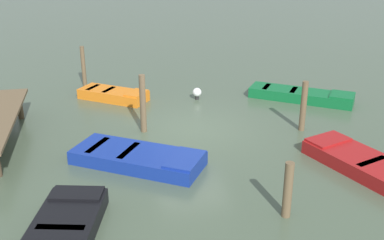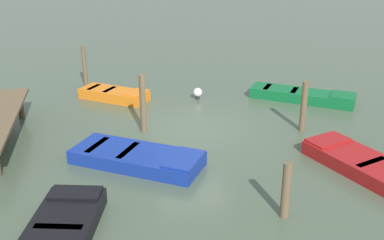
{
  "view_description": "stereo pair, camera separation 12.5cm",
  "coord_description": "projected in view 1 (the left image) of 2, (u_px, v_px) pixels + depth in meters",
  "views": [
    {
      "loc": [
        -14.46,
        2.88,
        6.26
      ],
      "look_at": [
        0.0,
        0.0,
        0.35
      ],
      "focal_mm": 43.51,
      "sensor_mm": 36.0,
      "label": 1
    },
    {
      "loc": [
        -14.49,
        2.76,
        6.26
      ],
      "look_at": [
        0.0,
        0.0,
        0.35
      ],
      "focal_mm": 43.51,
      "sensor_mm": 36.0,
      "label": 2
    }
  ],
  "objects": [
    {
      "name": "mooring_piling_far_right",
      "position": [
        83.0,
        67.0,
        20.2
      ],
      "size": [
        0.18,
        0.18,
        1.8
      ],
      "primitive_type": "cylinder",
      "color": "brown",
      "rests_on": "ground_plane"
    },
    {
      "name": "rowboat_blue",
      "position": [
        139.0,
        158.0,
        13.52
      ],
      "size": [
        3.29,
        4.02,
        0.46
      ],
      "rotation": [
        0.0,
        0.0,
        4.15
      ],
      "color": "navy",
      "rests_on": "ground_plane"
    },
    {
      "name": "rowboat_green",
      "position": [
        302.0,
        95.0,
        18.76
      ],
      "size": [
        3.21,
        3.99,
        0.46
      ],
      "rotation": [
        0.0,
        0.0,
        4.11
      ],
      "color": "#0F602D",
      "rests_on": "ground_plane"
    },
    {
      "name": "rowboat_black",
      "position": [
        64.0,
        228.0,
        10.29
      ],
      "size": [
        3.15,
        2.01,
        0.46
      ],
      "rotation": [
        0.0,
        0.0,
        6.05
      ],
      "color": "black",
      "rests_on": "ground_plane"
    },
    {
      "name": "rowboat_red",
      "position": [
        362.0,
        163.0,
        13.21
      ],
      "size": [
        3.76,
        2.5,
        0.46
      ],
      "rotation": [
        0.0,
        0.0,
        0.34
      ],
      "color": "maroon",
      "rests_on": "ground_plane"
    },
    {
      "name": "marker_buoy",
      "position": [
        197.0,
        93.0,
        18.84
      ],
      "size": [
        0.36,
        0.36,
        0.48
      ],
      "color": "#262626",
      "rests_on": "ground_plane"
    },
    {
      "name": "ground_plane",
      "position": [
        192.0,
        129.0,
        16.02
      ],
      "size": [
        80.0,
        80.0,
        0.0
      ],
      "primitive_type": "plane",
      "color": "#475642"
    },
    {
      "name": "mooring_piling_mid_left",
      "position": [
        303.0,
        106.0,
        15.65
      ],
      "size": [
        0.2,
        0.2,
        1.74
      ],
      "primitive_type": "cylinder",
      "color": "brown",
      "rests_on": "ground_plane"
    },
    {
      "name": "mooring_piling_near_right",
      "position": [
        288.0,
        190.0,
        10.84
      ],
      "size": [
        0.22,
        0.22,
        1.42
      ],
      "primitive_type": "cylinder",
      "color": "brown",
      "rests_on": "ground_plane"
    },
    {
      "name": "rowboat_orange",
      "position": [
        114.0,
        95.0,
        18.83
      ],
      "size": [
        2.48,
        2.9,
        0.46
      ],
      "rotation": [
        0.0,
        0.0,
        4.1
      ],
      "color": "orange",
      "rests_on": "ground_plane"
    },
    {
      "name": "mooring_piling_center",
      "position": [
        143.0,
        104.0,
        15.49
      ],
      "size": [
        0.21,
        0.21,
        2.0
      ],
      "primitive_type": "cylinder",
      "color": "brown",
      "rests_on": "ground_plane"
    }
  ]
}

